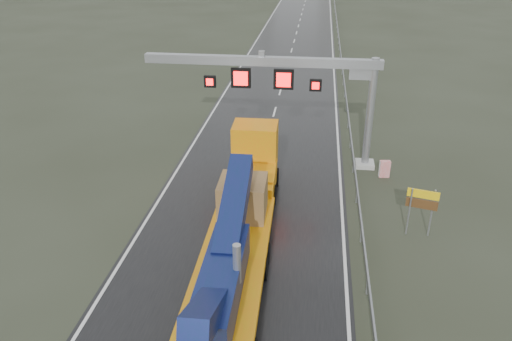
# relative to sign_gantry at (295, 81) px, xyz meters

# --- Properties ---
(road) EXTENTS (11.00, 200.00, 0.02)m
(road) POSITION_rel_sign_gantry_xyz_m (-2.10, 22.01, -5.60)
(road) COLOR black
(road) RESTS_ON ground
(guardrail) EXTENTS (0.20, 140.00, 1.40)m
(guardrail) POSITION_rel_sign_gantry_xyz_m (4.00, 12.01, -4.91)
(guardrail) COLOR slate
(guardrail) RESTS_ON ground
(sign_gantry) EXTENTS (14.90, 1.20, 7.42)m
(sign_gantry) POSITION_rel_sign_gantry_xyz_m (0.00, 0.00, 0.00)
(sign_gantry) COLOR #B8B8B3
(sign_gantry) RESTS_ON ground
(heavy_haul_truck) EXTENTS (3.33, 19.99, 4.68)m
(heavy_haul_truck) POSITION_rel_sign_gantry_xyz_m (-1.93, -10.43, -3.80)
(heavy_haul_truck) COLOR orange
(heavy_haul_truck) RESTS_ON ground
(exit_sign_pair) EXTENTS (1.51, 0.45, 2.64)m
(exit_sign_pair) POSITION_rel_sign_gantry_xyz_m (6.90, -7.99, -3.77)
(exit_sign_pair) COLOR #9CA0A5
(exit_sign_pair) RESTS_ON ground
(striped_barrier) EXTENTS (0.67, 0.41, 1.09)m
(striped_barrier) POSITION_rel_sign_gantry_xyz_m (5.90, -1.42, -5.07)
(striped_barrier) COLOR red
(striped_barrier) RESTS_ON ground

